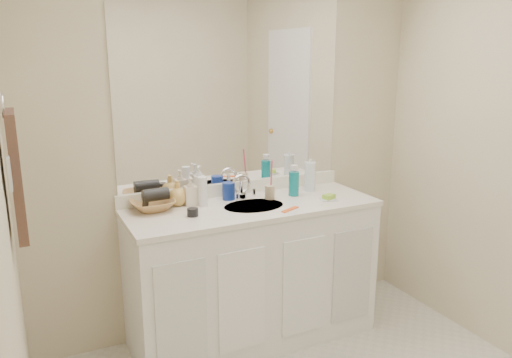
{
  "coord_description": "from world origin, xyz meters",
  "views": [
    {
      "loc": [
        -1.23,
        -1.56,
        1.75
      ],
      "look_at": [
        0.0,
        0.97,
        1.05
      ],
      "focal_mm": 35.0,
      "sensor_mm": 36.0,
      "label": 1
    }
  ],
  "objects": [
    {
      "name": "soap_bottle_white",
      "position": [
        -0.25,
        1.25,
        0.99
      ],
      "size": [
        0.11,
        0.11,
        0.22
      ],
      "primitive_type": "imported",
      "rotation": [
        0.0,
        0.0,
        -0.41
      ],
      "color": "white",
      "rests_on": "countertop"
    },
    {
      "name": "soap_dish",
      "position": [
        0.46,
        0.9,
        0.89
      ],
      "size": [
        0.11,
        0.1,
        0.01
      ],
      "primitive_type": "cube",
      "rotation": [
        0.0,
        0.0,
        -0.3
      ],
      "color": "white",
      "rests_on": "countertop"
    },
    {
      "name": "mouthwash_bottle",
      "position": [
        0.33,
        1.09,
        0.96
      ],
      "size": [
        0.09,
        0.09,
        0.16
      ],
      "primitive_type": "cylinder",
      "rotation": [
        0.0,
        0.0,
        -0.4
      ],
      "color": "#0B7985",
      "rests_on": "countertop"
    },
    {
      "name": "vanity_cabinet",
      "position": [
        0.0,
        1.02,
        0.42
      ],
      "size": [
        1.5,
        0.55,
        0.85
      ],
      "primitive_type": "cube",
      "color": "white",
      "rests_on": "floor"
    },
    {
      "name": "hair_dryer",
      "position": [
        -0.54,
        1.18,
        0.97
      ],
      "size": [
        0.15,
        0.08,
        0.07
      ],
      "primitive_type": "cylinder",
      "rotation": [
        0.0,
        1.57,
        0.05
      ],
      "color": "black",
      "rests_on": "wicker_basket"
    },
    {
      "name": "soap_bottle_yellow",
      "position": [
        -0.4,
        1.21,
        0.95
      ],
      "size": [
        0.12,
        0.12,
        0.15
      ],
      "primitive_type": "imported",
      "rotation": [
        0.0,
        0.0,
        0.03
      ],
      "color": "#DEAE56",
      "rests_on": "countertop"
    },
    {
      "name": "extra_white_bottle",
      "position": [
        -0.27,
        1.13,
        0.97
      ],
      "size": [
        0.06,
        0.06,
        0.18
      ],
      "primitive_type": "cylinder",
      "rotation": [
        0.0,
        0.0,
        -0.17
      ],
      "color": "white",
      "rests_on": "countertop"
    },
    {
      "name": "wall_left",
      "position": [
        -1.3,
        0.0,
        1.2
      ],
      "size": [
        0.02,
        2.6,
        2.4
      ],
      "primitive_type": "cube",
      "color": "beige",
      "rests_on": "floor"
    },
    {
      "name": "clear_pump_bottle",
      "position": [
        0.48,
        1.15,
        0.98
      ],
      "size": [
        0.1,
        0.1,
        0.19
      ],
      "primitive_type": "cylinder",
      "rotation": [
        0.0,
        0.0,
        0.41
      ],
      "color": "white",
      "rests_on": "countertop"
    },
    {
      "name": "hand_towel",
      "position": [
        -1.25,
        0.77,
        1.25
      ],
      "size": [
        0.04,
        0.32,
        0.55
      ],
      "primitive_type": "cube",
      "color": "#38261E",
      "rests_on": "towel_ring"
    },
    {
      "name": "sink_basin",
      "position": [
        0.0,
        1.0,
        0.87
      ],
      "size": [
        0.37,
        0.37,
        0.02
      ],
      "primitive_type": "cylinder",
      "color": "beige",
      "rests_on": "countertop"
    },
    {
      "name": "mirror",
      "position": [
        0.0,
        1.29,
        1.56
      ],
      "size": [
        1.48,
        0.01,
        1.2
      ],
      "primitive_type": "cube",
      "color": "white",
      "rests_on": "wall_back"
    },
    {
      "name": "tan_cup",
      "position": [
        0.15,
        1.09,
        0.92
      ],
      "size": [
        0.08,
        0.08,
        0.09
      ],
      "primitive_type": "cylinder",
      "rotation": [
        0.0,
        0.0,
        -0.36
      ],
      "color": "#C6AF8B",
      "rests_on": "countertop"
    },
    {
      "name": "orange_comb",
      "position": [
        0.15,
        0.84,
        0.88
      ],
      "size": [
        0.14,
        0.08,
        0.01
      ],
      "primitive_type": "cube",
      "rotation": [
        0.0,
        0.0,
        0.42
      ],
      "color": "#FF5A1A",
      "rests_on": "countertop"
    },
    {
      "name": "towel_ring",
      "position": [
        -1.27,
        0.77,
        1.55
      ],
      "size": [
        0.01,
        0.11,
        0.11
      ],
      "primitive_type": "torus",
      "rotation": [
        0.0,
        1.57,
        0.0
      ],
      "color": "silver",
      "rests_on": "wall_left"
    },
    {
      "name": "toothbrush",
      "position": [
        0.16,
        1.09,
        1.03
      ],
      "size": [
        0.02,
        0.04,
        0.19
      ],
      "primitive_type": "cylinder",
      "rotation": [
        0.14,
        0.0,
        -0.28
      ],
      "color": "#DB3964",
      "rests_on": "tan_cup"
    },
    {
      "name": "wall_back",
      "position": [
        0.0,
        1.3,
        1.2
      ],
      "size": [
        2.6,
        0.02,
        2.4
      ],
      "primitive_type": "cube",
      "color": "beige",
      "rests_on": "floor"
    },
    {
      "name": "green_soap",
      "position": [
        0.46,
        0.9,
        0.9
      ],
      "size": [
        0.09,
        0.07,
        0.03
      ],
      "primitive_type": "cube",
      "rotation": [
        0.0,
        0.0,
        0.31
      ],
      "color": "#95CE32",
      "rests_on": "soap_dish"
    },
    {
      "name": "soap_bottle_cream",
      "position": [
        -0.33,
        1.19,
        0.96
      ],
      "size": [
        0.08,
        0.08,
        0.17
      ],
      "primitive_type": "imported",
      "rotation": [
        0.0,
        0.0,
        -0.07
      ],
      "color": "#F1DFC4",
      "rests_on": "countertop"
    },
    {
      "name": "dark_jar",
      "position": [
        -0.39,
        0.97,
        0.9
      ],
      "size": [
        0.08,
        0.08,
        0.04
      ],
      "primitive_type": "cylinder",
      "rotation": [
        0.0,
        0.0,
        -0.36
      ],
      "color": "black",
      "rests_on": "countertop"
    },
    {
      "name": "faucet",
      "position": [
        0.0,
        1.18,
        0.94
      ],
      "size": [
        0.02,
        0.02,
        0.11
      ],
      "primitive_type": "cylinder",
      "color": "silver",
      "rests_on": "countertop"
    },
    {
      "name": "countertop",
      "position": [
        0.0,
        1.02,
        0.86
      ],
      "size": [
        1.52,
        0.57,
        0.03
      ],
      "primitive_type": "cube",
      "color": "white",
      "rests_on": "vanity_cabinet"
    },
    {
      "name": "backsplash",
      "position": [
        0.0,
        1.29,
        0.92
      ],
      "size": [
        1.52,
        0.03,
        0.08
      ],
      "primitive_type": "cube",
      "color": "white",
      "rests_on": "countertop"
    },
    {
      "name": "blue_mug",
      "position": [
        -0.08,
        1.19,
        0.93
      ],
      "size": [
        0.09,
        0.09,
        0.11
      ],
      "primitive_type": "cylinder",
      "rotation": [
        0.0,
        0.0,
        -0.15
      ],
      "color": "navy",
      "rests_on": "countertop"
    },
    {
      "name": "wicker_basket",
      "position": [
        -0.56,
        1.18,
        0.91
      ],
      "size": [
        0.27,
        0.27,
        0.06
      ],
      "primitive_type": "imported",
      "rotation": [
        0.0,
        0.0,
        0.07
      ],
      "color": "#A87844",
      "rests_on": "countertop"
    },
    {
      "name": "switch_plate",
      "position": [
        -1.27,
        0.57,
        1.3
      ],
      "size": [
        0.01,
        0.08,
        0.13
      ],
      "primitive_type": "cube",
      "color": "silver",
      "rests_on": "wall_left"
    }
  ]
}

